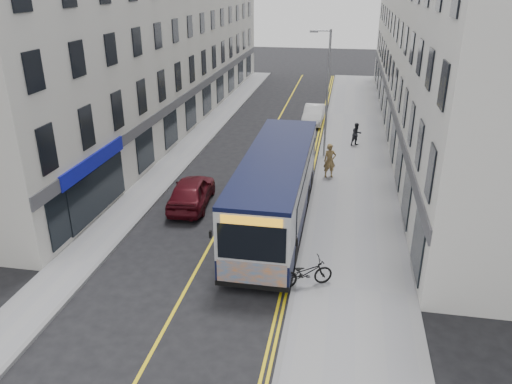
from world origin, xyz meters
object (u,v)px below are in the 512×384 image
at_px(pedestrian_near, 330,161).
at_px(car_white, 314,114).
at_px(bicycle, 306,273).
at_px(city_bus, 276,187).
at_px(pedestrian_far, 357,134).
at_px(streetlamp, 326,90).
at_px(car_maroon, 191,191).

xyz_separation_m(pedestrian_near, car_white, (-1.80, 12.14, -0.40)).
distance_m(bicycle, pedestrian_near, 11.45).
bearing_deg(city_bus, bicycle, -69.80).
distance_m(city_bus, bicycle, 5.58).
xyz_separation_m(bicycle, pedestrian_far, (1.90, 17.83, 0.24)).
height_order(city_bus, pedestrian_near, city_bus).
bearing_deg(streetlamp, bicycle, -89.14).
xyz_separation_m(streetlamp, pedestrian_near, (0.58, -3.84, -3.27)).
bearing_deg(city_bus, car_white, 88.69).
bearing_deg(car_white, city_bus, -89.71).
relative_size(streetlamp, pedestrian_far, 5.10).
height_order(pedestrian_near, car_white, pedestrian_near).
distance_m(pedestrian_near, car_maroon, 8.42).
relative_size(streetlamp, pedestrian_near, 4.03).
distance_m(pedestrian_near, pedestrian_far, 6.58).
bearing_deg(streetlamp, car_maroon, -124.84).
bearing_deg(pedestrian_near, pedestrian_far, 57.87).
height_order(city_bus, bicycle, city_bus).
distance_m(pedestrian_far, car_maroon, 14.11).
bearing_deg(city_bus, pedestrian_near, 70.65).
bearing_deg(pedestrian_near, car_white, 80.00).
xyz_separation_m(pedestrian_far, car_maroon, (-8.30, -11.41, -0.13)).
bearing_deg(car_maroon, pedestrian_far, -130.47).
xyz_separation_m(bicycle, pedestrian_near, (0.35, 11.44, 0.44)).
relative_size(bicycle, car_white, 0.49).
xyz_separation_m(streetlamp, car_white, (-1.23, 8.29, -3.67)).
xyz_separation_m(pedestrian_near, car_maroon, (-6.75, -5.02, -0.34)).
height_order(pedestrian_near, pedestrian_far, pedestrian_near).
bearing_deg(car_maroon, pedestrian_near, -147.79).
height_order(bicycle, pedestrian_near, pedestrian_near).
relative_size(streetlamp, car_maroon, 1.75).
xyz_separation_m(streetlamp, car_maroon, (-6.17, -8.86, -3.60)).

